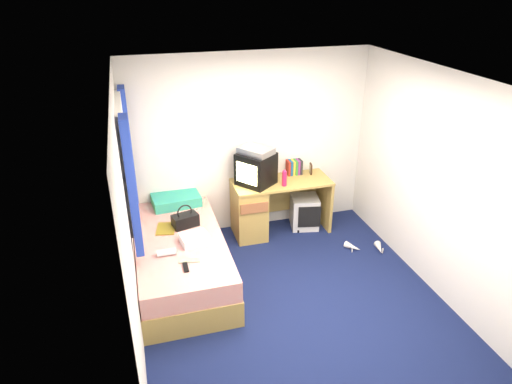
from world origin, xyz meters
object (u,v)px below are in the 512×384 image
object	(u,v)px
vcr	(256,151)
picture_frame	(311,169)
pillow	(176,200)
towel	(194,239)
desk	(261,206)
storage_cube	(304,212)
colour_swatch_fan	(189,261)
remote_control	(186,267)
water_bottle	(166,252)
magazine	(166,229)
white_heels	(366,248)
crt_tv	(256,169)
aerosol_can	(272,173)
bed	(181,258)
handbag	(185,220)
pink_water_bottle	(284,179)

from	to	relation	value
vcr	picture_frame	bearing A→B (deg)	61.20
pillow	towel	size ratio (longest dim) A/B	2.00
desk	storage_cube	bearing A→B (deg)	0.47
colour_swatch_fan	remote_control	bearing A→B (deg)	-115.49
water_bottle	remote_control	world-z (taller)	water_bottle
desk	vcr	world-z (taller)	vcr
magazine	storage_cube	bearing A→B (deg)	14.46
white_heels	remote_control	bearing A→B (deg)	-167.39
crt_tv	water_bottle	distance (m)	1.69
storage_cube	colour_swatch_fan	world-z (taller)	colour_swatch_fan
towel	remote_control	bearing A→B (deg)	-109.67
storage_cube	remote_control	bearing A→B (deg)	-132.34
picture_frame	aerosol_can	size ratio (longest dim) A/B	0.81
bed	storage_cube	bearing A→B (deg)	22.26
towel	aerosol_can	bearing A→B (deg)	38.65
towel	colour_swatch_fan	size ratio (longest dim) A/B	1.35
handbag	colour_swatch_fan	distance (m)	0.75
pink_water_bottle	remote_control	world-z (taller)	pink_water_bottle
vcr	remote_control	bearing A→B (deg)	-76.79
picture_frame	colour_swatch_fan	xyz separation A→B (m)	(-1.88, -1.34, -0.27)
towel	desk	bearing A→B (deg)	40.42
pink_water_bottle	handbag	size ratio (longest dim) A/B	0.59
crt_tv	remote_control	world-z (taller)	crt_tv
desk	white_heels	distance (m)	1.47
bed	storage_cube	xyz separation A→B (m)	(1.81, 0.74, -0.04)
water_bottle	magazine	bearing A→B (deg)	85.16
bed	pillow	world-z (taller)	pillow
vcr	remote_control	distance (m)	1.86
picture_frame	white_heels	distance (m)	1.28
white_heels	vcr	bearing A→B (deg)	147.16
magazine	handbag	bearing A→B (deg)	2.84
pink_water_bottle	water_bottle	size ratio (longest dim) A/B	0.97
crt_tv	colour_swatch_fan	xyz separation A→B (m)	(-1.06, -1.22, -0.41)
white_heels	towel	bearing A→B (deg)	-178.09
storage_cube	towel	size ratio (longest dim) A/B	1.53
pink_water_bottle	bed	bearing A→B (deg)	-158.12
vcr	colour_swatch_fan	size ratio (longest dim) A/B	1.87
pink_water_bottle	white_heels	xyz separation A→B (m)	(0.91, -0.64, -0.81)
storage_cube	handbag	xyz separation A→B (m)	(-1.70, -0.49, 0.40)
pillow	white_heels	xyz separation A→B (m)	(2.29, -0.90, -0.56)
pillow	picture_frame	world-z (taller)	picture_frame
crt_tv	desk	bearing A→B (deg)	51.41
storage_cube	aerosol_can	distance (m)	0.76
water_bottle	white_heels	size ratio (longest dim) A/B	0.41
desk	pink_water_bottle	world-z (taller)	pink_water_bottle
towel	water_bottle	distance (m)	0.37
vcr	towel	world-z (taller)	vcr
storage_cube	water_bottle	xyz separation A→B (m)	(-1.98, -1.05, 0.35)
crt_tv	colour_swatch_fan	distance (m)	1.67
pink_water_bottle	white_heels	bearing A→B (deg)	-35.18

